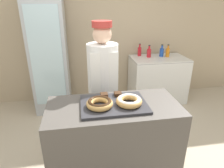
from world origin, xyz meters
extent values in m
cube|color=tan|center=(0.00, 2.13, 1.35)|extent=(8.00, 0.06, 2.70)
cube|color=#4C4742|center=(0.00, 0.00, 0.45)|extent=(1.28, 0.61, 0.91)
cube|color=#2D2D33|center=(0.00, 0.00, 0.92)|extent=(0.62, 0.45, 0.02)
torus|color=tan|center=(-0.14, -0.04, 0.96)|extent=(0.25, 0.25, 0.06)
torus|color=#331E0F|center=(-0.14, -0.04, 0.98)|extent=(0.22, 0.22, 0.04)
torus|color=tan|center=(0.14, -0.04, 0.96)|extent=(0.25, 0.25, 0.06)
torus|color=white|center=(0.14, -0.04, 0.98)|extent=(0.22, 0.22, 0.04)
cube|color=#382111|center=(-0.07, 0.16, 0.95)|extent=(0.07, 0.07, 0.03)
cube|color=#382111|center=(0.07, 0.16, 0.95)|extent=(0.07, 0.07, 0.03)
cylinder|color=#4C4C51|center=(-0.03, 0.59, 0.39)|extent=(0.26, 0.26, 0.79)
cylinder|color=white|center=(-0.03, 0.59, 1.08)|extent=(0.36, 0.36, 0.59)
cube|color=white|center=(-0.03, 0.43, 0.70)|extent=(0.31, 0.02, 1.24)
sphere|color=beige|center=(-0.03, 0.59, 1.49)|extent=(0.21, 0.21, 0.21)
cylinder|color=#B2332D|center=(-0.03, 0.59, 1.60)|extent=(0.22, 0.22, 0.07)
cube|color=#ADB2B7|center=(-0.79, 1.76, 0.97)|extent=(0.59, 0.58, 1.95)
cube|color=silver|center=(-0.79, 1.46, 1.01)|extent=(0.48, 0.02, 1.56)
cube|color=silver|center=(1.17, 1.76, 0.43)|extent=(1.02, 0.63, 0.85)
cube|color=gray|center=(1.17, 1.76, 0.83)|extent=(1.02, 0.63, 0.01)
cylinder|color=orange|center=(1.34, 1.80, 0.93)|extent=(0.07, 0.07, 0.16)
cylinder|color=orange|center=(1.34, 1.80, 1.04)|extent=(0.03, 0.03, 0.06)
cylinder|color=black|center=(1.34, 1.80, 1.08)|extent=(0.04, 0.04, 0.01)
cylinder|color=red|center=(0.84, 1.95, 0.93)|extent=(0.07, 0.07, 0.16)
cylinder|color=red|center=(0.84, 1.95, 1.04)|extent=(0.03, 0.03, 0.06)
cylinder|color=black|center=(0.84, 1.95, 1.08)|extent=(0.03, 0.03, 0.01)
cylinder|color=#1E4CB2|center=(1.24, 1.84, 0.93)|extent=(0.08, 0.08, 0.15)
cylinder|color=#1E4CB2|center=(1.24, 1.84, 1.03)|extent=(0.03, 0.03, 0.06)
cylinder|color=black|center=(1.24, 1.84, 1.07)|extent=(0.04, 0.04, 0.01)
cylinder|color=red|center=(0.99, 1.83, 0.93)|extent=(0.08, 0.08, 0.15)
cylinder|color=red|center=(0.99, 1.83, 1.04)|extent=(0.03, 0.03, 0.06)
cylinder|color=black|center=(0.99, 1.83, 1.07)|extent=(0.04, 0.04, 0.01)
camera|label=1|loc=(-0.29, -1.65, 1.83)|focal=32.00mm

